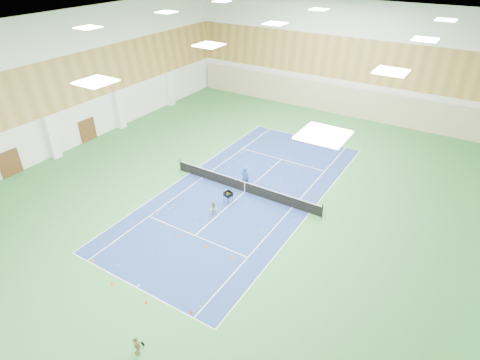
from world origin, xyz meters
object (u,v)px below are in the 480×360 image
at_px(tennis_net, 245,186).
at_px(child_apron, 136,345).
at_px(child_court, 213,209).
at_px(coach, 245,177).
at_px(ball_cart, 228,198).

bearing_deg(tennis_net, child_apron, -78.24).
height_order(tennis_net, child_court, child_court).
height_order(coach, ball_cart, coach).
distance_m(tennis_net, ball_cart, 2.02).
height_order(tennis_net, ball_cart, tennis_net).
bearing_deg(ball_cart, coach, 109.99).
xyz_separation_m(coach, child_court, (0.09, -4.48, -0.32)).
bearing_deg(tennis_net, child_court, -93.52).
height_order(child_court, child_apron, child_court).
relative_size(coach, child_court, 1.53).
distance_m(child_court, child_apron, 11.54).
height_order(coach, child_court, coach).
height_order(tennis_net, coach, coach).
distance_m(child_court, ball_cart, 1.87).
bearing_deg(child_court, coach, 92.30).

